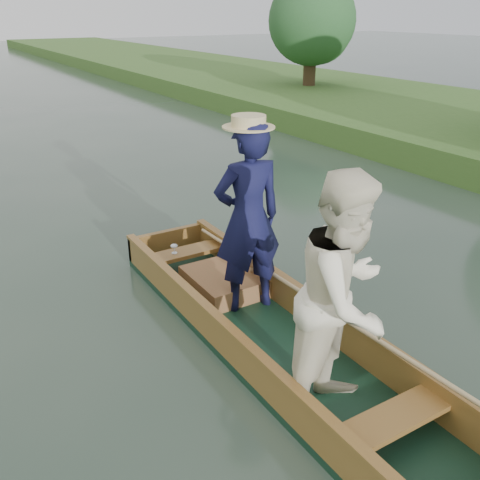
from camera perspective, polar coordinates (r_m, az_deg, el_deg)
ground at (r=5.50m, az=3.33°, el=-11.28°), size 120.00×120.00×0.00m
trees_far at (r=11.00m, az=-4.30°, el=20.41°), size 22.04×13.06×4.36m
punt at (r=4.90m, az=5.41°, el=-4.69°), size 1.31×5.00×2.17m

